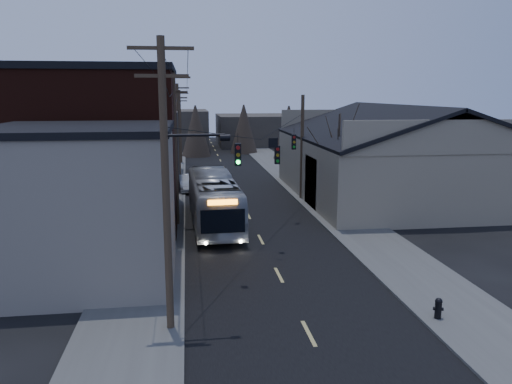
# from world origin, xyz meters

# --- Properties ---
(ground) EXTENTS (160.00, 160.00, 0.00)m
(ground) POSITION_xyz_m (0.00, 0.00, 0.00)
(ground) COLOR black
(ground) RESTS_ON ground
(road_surface) EXTENTS (9.00, 110.00, 0.02)m
(road_surface) POSITION_xyz_m (0.00, 30.00, 0.01)
(road_surface) COLOR black
(road_surface) RESTS_ON ground
(sidewalk_left) EXTENTS (4.00, 110.00, 0.12)m
(sidewalk_left) POSITION_xyz_m (-6.50, 30.00, 0.06)
(sidewalk_left) COLOR #474744
(sidewalk_left) RESTS_ON ground
(sidewalk_right) EXTENTS (4.00, 110.00, 0.12)m
(sidewalk_right) POSITION_xyz_m (6.50, 30.00, 0.06)
(sidewalk_right) COLOR #474744
(sidewalk_right) RESTS_ON ground
(building_clapboard) EXTENTS (8.00, 8.00, 7.00)m
(building_clapboard) POSITION_xyz_m (-9.00, 9.00, 3.50)
(building_clapboard) COLOR slate
(building_clapboard) RESTS_ON ground
(building_brick) EXTENTS (10.00, 12.00, 10.00)m
(building_brick) POSITION_xyz_m (-10.00, 20.00, 5.00)
(building_brick) COLOR black
(building_brick) RESTS_ON ground
(building_left_far) EXTENTS (9.00, 14.00, 7.00)m
(building_left_far) POSITION_xyz_m (-9.50, 36.00, 3.50)
(building_left_far) COLOR #36302B
(building_left_far) RESTS_ON ground
(warehouse) EXTENTS (16.16, 20.60, 7.73)m
(warehouse) POSITION_xyz_m (13.00, 25.00, 2.70)
(warehouse) COLOR gray
(warehouse) RESTS_ON ground
(building_far_left) EXTENTS (10.00, 12.00, 6.00)m
(building_far_left) POSITION_xyz_m (-6.00, 65.00, 3.00)
(building_far_left) COLOR #36302B
(building_far_left) RESTS_ON ground
(building_far_right) EXTENTS (12.00, 14.00, 5.00)m
(building_far_right) POSITION_xyz_m (7.00, 70.00, 2.50)
(building_far_right) COLOR #36302B
(building_far_right) RESTS_ON ground
(bare_tree) EXTENTS (0.40, 0.40, 7.20)m
(bare_tree) POSITION_xyz_m (6.50, 20.00, 3.60)
(bare_tree) COLOR black
(bare_tree) RESTS_ON ground
(utility_lines) EXTENTS (11.24, 45.28, 10.50)m
(utility_lines) POSITION_xyz_m (-3.11, 24.14, 4.95)
(utility_lines) COLOR #382B1E
(utility_lines) RESTS_ON ground
(bus) EXTENTS (3.20, 12.16, 3.36)m
(bus) POSITION_xyz_m (-2.58, 17.99, 1.68)
(bus) COLOR #9DA2A9
(bus) RESTS_ON ground
(parked_car) EXTENTS (2.00, 4.57, 1.46)m
(parked_car) POSITION_xyz_m (-4.30, 29.97, 0.73)
(parked_car) COLOR #9DA0A4
(parked_car) RESTS_ON ground
(fire_hydrant) EXTENTS (0.40, 0.28, 0.82)m
(fire_hydrant) POSITION_xyz_m (5.17, 2.34, 0.56)
(fire_hydrant) COLOR black
(fire_hydrant) RESTS_ON sidewalk_right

